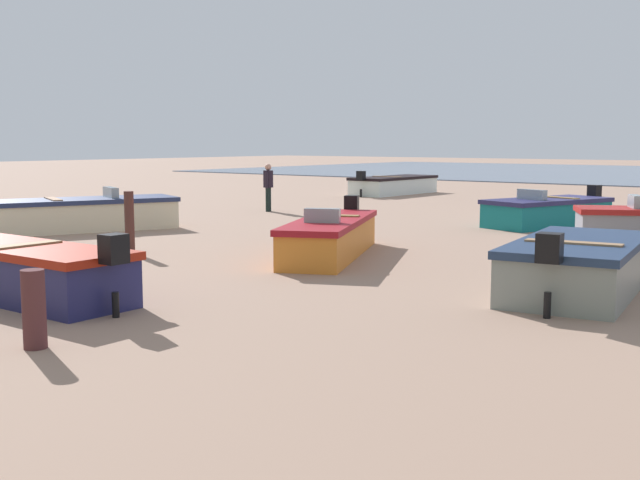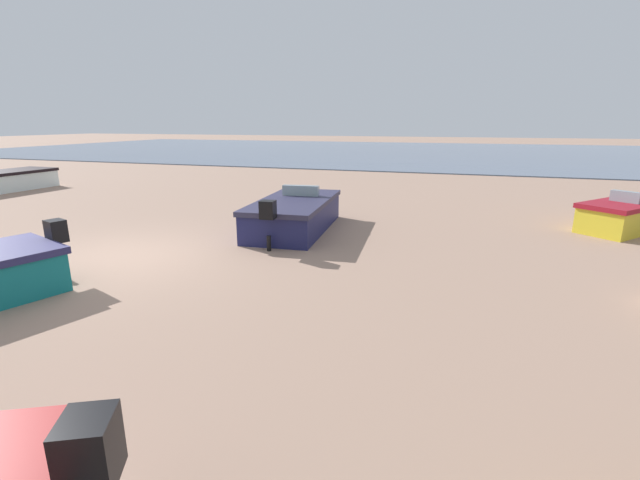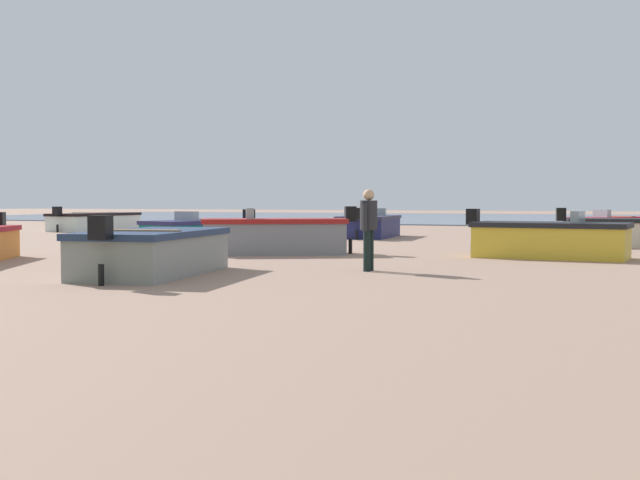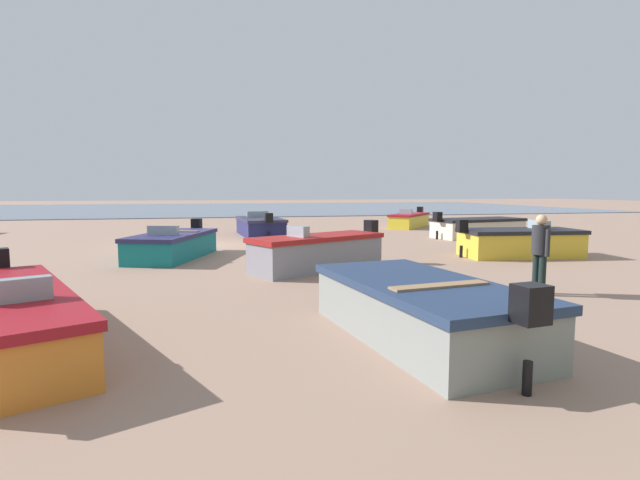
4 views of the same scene
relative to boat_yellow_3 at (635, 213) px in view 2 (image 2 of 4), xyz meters
The scene contains 4 objects.
ground_plane 13.08m from the boat_yellow_3, 30.38° to the left, with size 160.00×160.00×0.00m, color #9C7A67.
tidal_water 31.48m from the boat_yellow_3, 69.01° to the right, with size 80.00×36.00×0.06m, color slate.
boat_yellow_3 is the anchor object (origin of this frame).
boat_navy_10 9.17m from the boat_yellow_3, 19.16° to the left, with size 2.08×4.15×1.13m.
Camera 2 is at (-6.75, 6.97, 2.79)m, focal length 24.54 mm.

